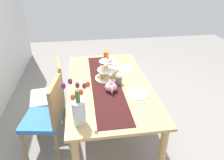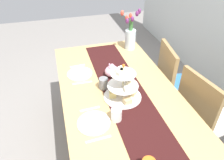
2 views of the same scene
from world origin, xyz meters
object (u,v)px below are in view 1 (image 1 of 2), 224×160
(dinner_plate_left, at_px, (138,94))
(mug_grey, at_px, (119,80))
(knife_right, at_px, (124,65))
(tulip_vase, at_px, (79,108))
(fork_left, at_px, (142,102))
(chair_left, at_px, (48,115))
(dinner_plate_right, at_px, (126,69))
(tiered_cake_stand, at_px, (107,71))
(chair_right, at_px, (53,92))
(fork_right, at_px, (128,74))
(dining_table, at_px, (109,90))
(knife_left, at_px, (135,88))
(mug_orange, at_px, (106,55))
(mug_white_text, at_px, (114,67))
(teapot, at_px, (111,86))

(dinner_plate_left, distance_m, mug_grey, 0.32)
(dinner_plate_left, relative_size, knife_right, 1.35)
(tulip_vase, bearing_deg, fork_left, -70.44)
(chair_left, distance_m, dinner_plate_right, 1.14)
(dinner_plate_left, bearing_deg, fork_left, 180.00)
(chair_left, height_order, mug_grey, chair_left)
(tiered_cake_stand, bearing_deg, mug_grey, -141.95)
(chair_right, relative_size, tiered_cake_stand, 2.99)
(mug_grey, bearing_deg, fork_right, -36.04)
(dining_table, distance_m, chair_right, 0.76)
(chair_right, height_order, mug_grey, chair_right)
(tiered_cake_stand, relative_size, knife_left, 1.79)
(tiered_cake_stand, bearing_deg, dining_table, -177.61)
(dining_table, relative_size, dinner_plate_right, 7.58)
(fork_left, bearing_deg, dinner_plate_left, 0.00)
(mug_grey, bearing_deg, mug_orange, 3.70)
(dining_table, height_order, chair_right, chair_right)
(tulip_vase, bearing_deg, mug_orange, -15.89)
(mug_orange, bearing_deg, chair_left, 142.21)
(dining_table, bearing_deg, mug_white_text, -19.00)
(tulip_vase, height_order, dinner_plate_right, tulip_vase)
(dining_table, bearing_deg, tiered_cake_stand, 2.39)
(mug_white_text, bearing_deg, tiered_cake_stand, 150.83)
(knife_right, bearing_deg, mug_orange, 36.31)
(chair_left, height_order, knife_right, chair_left)
(dining_table, xyz_separation_m, fork_left, (-0.45, -0.28, 0.10))
(tiered_cake_stand, xyz_separation_m, fork_left, (-0.57, -0.28, -0.09))
(dinner_plate_left, height_order, knife_left, dinner_plate_left)
(chair_right, distance_m, mug_white_text, 0.86)
(fork_left, relative_size, mug_white_text, 1.58)
(chair_right, distance_m, mug_grey, 0.91)
(tulip_vase, bearing_deg, tiered_cake_stand, -23.22)
(mug_orange, bearing_deg, teapot, 176.11)
(chair_right, height_order, mug_orange, chair_right)
(tiered_cake_stand, xyz_separation_m, teapot, (-0.31, -0.01, -0.03))
(dining_table, bearing_deg, teapot, 180.00)
(tulip_vase, relative_size, fork_left, 2.84)
(fork_left, height_order, mug_white_text, mug_white_text)
(fork_left, bearing_deg, teapot, 46.79)
(dinner_plate_left, xyz_separation_m, mug_orange, (1.07, 0.21, 0.04))
(fork_right, xyz_separation_m, mug_white_text, (0.15, 0.16, 0.04))
(knife_right, bearing_deg, chair_right, 101.92)
(dinner_plate_left, height_order, mug_white_text, mug_white_text)
(dining_table, height_order, mug_white_text, mug_white_text)
(teapot, distance_m, mug_grey, 0.19)
(fork_left, xyz_separation_m, knife_left, (0.29, 0.00, 0.00))
(dinner_plate_left, height_order, fork_right, dinner_plate_left)
(dining_table, relative_size, fork_right, 11.62)
(knife_right, bearing_deg, chair_left, 125.44)
(dinner_plate_left, xyz_separation_m, knife_right, (0.78, 0.00, -0.00))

